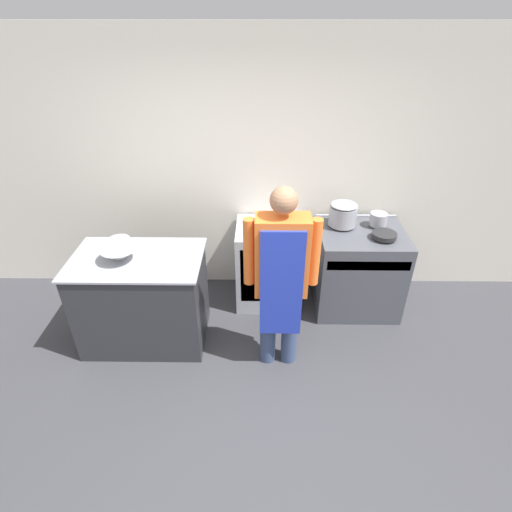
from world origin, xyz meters
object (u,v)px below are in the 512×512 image
at_px(stove, 357,269).
at_px(fridge_unit, 268,264).
at_px(stock_pot, 343,214).
at_px(saute_pan, 384,235).
at_px(sauce_pot, 378,219).
at_px(person_cook, 281,273).
at_px(mixing_bowl, 120,255).

height_order(stove, fridge_unit, stove).
height_order(stock_pot, saute_pan, stock_pot).
xyz_separation_m(stock_pot, sauce_pot, (0.36, 0.00, -0.06)).
xyz_separation_m(fridge_unit, stock_pot, (0.74, 0.04, 0.58)).
bearing_deg(person_cook, saute_pan, 35.17).
height_order(person_cook, saute_pan, person_cook).
bearing_deg(mixing_bowl, fridge_unit, 27.27).
height_order(fridge_unit, sauce_pot, sauce_pot).
distance_m(stove, saute_pan, 0.53).
bearing_deg(fridge_unit, saute_pan, -11.03).
bearing_deg(mixing_bowl, saute_pan, 10.74).
relative_size(fridge_unit, stock_pot, 3.22).
bearing_deg(sauce_pot, saute_pan, -90.00).
xyz_separation_m(saute_pan, sauce_pot, (0.00, 0.26, 0.04)).
xyz_separation_m(fridge_unit, person_cook, (0.08, -0.94, 0.52)).
height_order(stove, mixing_bowl, mixing_bowl).
xyz_separation_m(stove, saute_pan, (0.17, -0.13, 0.48)).
bearing_deg(fridge_unit, person_cook, -85.10).
bearing_deg(mixing_bowl, stock_pot, 19.29).
relative_size(person_cook, sauce_pot, 9.82).
xyz_separation_m(person_cook, sauce_pot, (1.03, 0.98, 0.00)).
distance_m(fridge_unit, person_cook, 1.08).
xyz_separation_m(mixing_bowl, saute_pan, (2.41, 0.46, -0.04)).
height_order(mixing_bowl, stock_pot, stock_pot).
relative_size(person_cook, stock_pot, 6.18).
xyz_separation_m(person_cook, mixing_bowl, (-1.39, 0.27, 0.01)).
bearing_deg(saute_pan, stove, 143.19).
relative_size(stock_pot, saute_pan, 1.17).
relative_size(mixing_bowl, stock_pot, 1.16).
bearing_deg(fridge_unit, stove, -5.34).
xyz_separation_m(mixing_bowl, stock_pot, (2.05, 0.72, 0.06)).
distance_m(stock_pot, saute_pan, 0.46).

